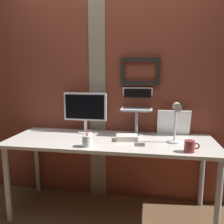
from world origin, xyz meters
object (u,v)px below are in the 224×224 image
(whiteboard_panel, at_px, (174,123))
(pen_cup, at_px, (87,141))
(monitor, at_px, (85,109))
(coffee_mug, at_px, (190,146))
(laptop, at_px, (137,103))
(desk_lamp, at_px, (176,118))

(whiteboard_panel, bearing_deg, pen_cup, -146.55)
(whiteboard_panel, bearing_deg, monitor, -177.66)
(whiteboard_panel, distance_m, coffee_mug, 0.52)
(laptop, height_order, whiteboard_panel, laptop)
(monitor, distance_m, whiteboard_panel, 0.93)
(laptop, height_order, desk_lamp, laptop)
(coffee_mug, bearing_deg, whiteboard_panel, 98.77)
(desk_lamp, height_order, coffee_mug, desk_lamp)
(monitor, height_order, desk_lamp, monitor)
(desk_lamp, relative_size, pen_cup, 2.59)
(pen_cup, relative_size, coffee_mug, 1.21)
(whiteboard_panel, height_order, pen_cup, whiteboard_panel)
(whiteboard_panel, xyz_separation_m, desk_lamp, (-0.02, -0.32, 0.10))
(monitor, height_order, pen_cup, monitor)
(pen_cup, xyz_separation_m, coffee_mug, (0.85, 0.00, -0.00))
(desk_lamp, xyz_separation_m, coffee_mug, (0.09, -0.19, -0.19))
(coffee_mug, bearing_deg, desk_lamp, 116.07)
(desk_lamp, relative_size, coffee_mug, 3.14)
(laptop, height_order, pen_cup, laptop)
(whiteboard_panel, height_order, coffee_mug, whiteboard_panel)
(monitor, distance_m, coffee_mug, 1.12)
(whiteboard_panel, relative_size, pen_cup, 2.24)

